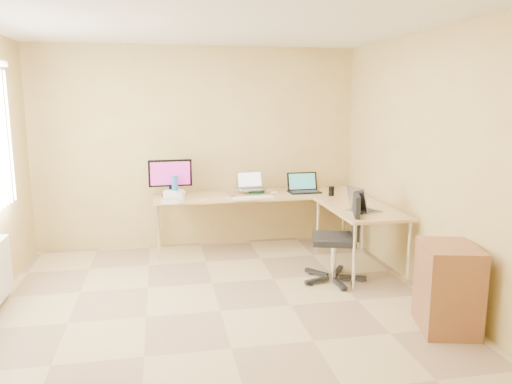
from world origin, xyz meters
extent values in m
plane|color=tan|center=(0.00, 0.00, 0.00)|extent=(4.50, 4.50, 0.00)
plane|color=white|center=(0.00, 0.00, 2.60)|extent=(4.50, 4.50, 0.00)
plane|color=tan|center=(0.00, 2.25, 1.30)|extent=(4.50, 0.00, 4.50)
plane|color=tan|center=(0.00, -2.25, 1.30)|extent=(4.50, 0.00, 4.50)
plane|color=tan|center=(2.10, 0.00, 1.30)|extent=(0.00, 4.50, 4.50)
cube|color=tan|center=(0.72, 1.85, 0.36)|extent=(2.65, 0.70, 0.73)
cube|color=tan|center=(1.70, 0.85, 0.36)|extent=(0.70, 1.30, 0.73)
cube|color=black|center=(-0.38, 1.94, 0.96)|extent=(0.54, 0.19, 0.46)
cube|color=#146E51|center=(0.74, 2.05, 0.75)|extent=(0.24, 0.30, 0.05)
cube|color=#B9B9B9|center=(0.65, 1.93, 0.89)|extent=(0.38, 0.31, 0.23)
cube|color=black|center=(1.33, 1.84, 0.86)|extent=(0.41, 0.31, 0.26)
cube|color=white|center=(0.60, 1.55, 0.74)|extent=(0.50, 0.18, 0.02)
ellipsoid|color=white|center=(0.93, 1.82, 0.75)|extent=(0.09, 0.06, 0.03)
imported|color=silver|center=(-0.26, 1.67, 0.78)|extent=(0.11, 0.11, 0.10)
cylinder|color=#AEABCA|center=(0.35, 1.74, 0.75)|extent=(0.15, 0.15, 0.03)
cylinder|color=#2664AD|center=(-0.33, 1.85, 0.86)|extent=(0.10, 0.10, 0.26)
cube|color=silver|center=(-0.40, 1.55, 0.73)|extent=(0.22, 0.30, 0.01)
cube|color=white|center=(-0.35, 1.87, 0.77)|extent=(0.26, 0.21, 0.08)
cylinder|color=white|center=(-0.40, 2.05, 0.88)|extent=(0.30, 0.30, 0.31)
cylinder|color=black|center=(1.60, 1.55, 0.79)|extent=(0.08, 0.08, 0.12)
cube|color=#9C99AF|center=(1.66, 0.64, 0.84)|extent=(0.41, 0.37, 0.23)
cube|color=black|center=(1.29, 0.56, 0.50)|extent=(0.72, 0.72, 0.97)
cube|color=#A47547|center=(1.85, -0.72, 0.36)|extent=(0.56, 0.64, 0.76)
camera|label=1|loc=(-0.50, -4.33, 1.94)|focal=35.07mm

